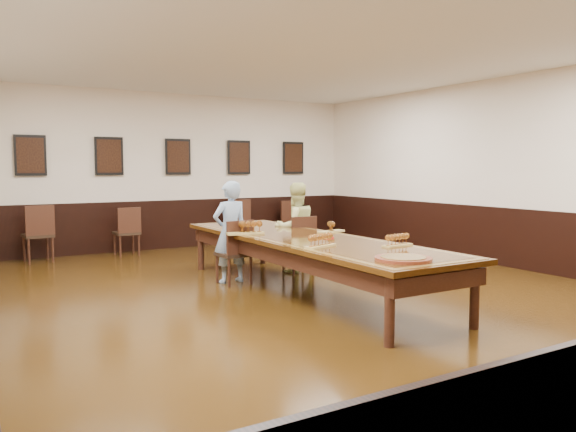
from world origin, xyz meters
TOP-DOWN VIEW (x-y plane):
  - floor at (0.00, 0.00)m, footprint 8.00×10.00m
  - ceiling at (0.00, 0.00)m, footprint 8.00×10.00m
  - wall_back at (0.00, 5.01)m, footprint 8.00×0.02m
  - wall_right at (4.01, 0.00)m, footprint 0.02×10.00m
  - chair_man at (-0.59, 1.04)m, footprint 0.47×0.51m
  - chair_woman at (0.64, 1.25)m, footprint 0.47×0.50m
  - spare_chair_a at (-2.78, 4.53)m, footprint 0.52×0.56m
  - spare_chair_b at (-1.22, 4.47)m, footprint 0.45×0.49m
  - spare_chair_c at (1.23, 4.75)m, footprint 0.49×0.53m
  - spare_chair_d at (2.49, 4.82)m, footprint 0.46×0.50m
  - person_man at (-0.60, 1.14)m, footprint 0.57×0.40m
  - person_woman at (0.65, 1.35)m, footprint 0.76×0.61m
  - pink_phone at (0.60, 0.33)m, footprint 0.12×0.15m
  - wainscoting at (0.00, 0.00)m, footprint 8.00×10.00m
  - conference_table at (0.00, 0.00)m, footprint 1.40×5.00m
  - posters at (0.00, 4.94)m, footprint 6.14×0.04m
  - flight_a at (-0.53, 0.72)m, footprint 0.54×0.27m
  - flight_b at (0.60, 0.29)m, footprint 0.45×0.21m
  - flight_c at (-0.38, -0.88)m, footprint 0.47×0.27m
  - flight_d at (0.44, -1.28)m, footprint 0.42×0.17m
  - red_plate_grp at (0.16, -0.21)m, footprint 0.21×0.21m
  - carved_platter at (-0.20, -2.08)m, footprint 0.73×0.73m

SIDE VIEW (x-z plane):
  - floor at x=0.00m, z-range -0.02..0.00m
  - chair_woman at x=0.64m, z-range 0.00..0.92m
  - spare_chair_d at x=2.49m, z-range 0.00..0.93m
  - spare_chair_b at x=-1.22m, z-range 0.00..0.93m
  - chair_man at x=-0.59m, z-range 0.00..0.93m
  - spare_chair_c at x=1.23m, z-range 0.00..0.99m
  - wainscoting at x=0.00m, z-range 0.00..1.00m
  - spare_chair_a at x=-2.78m, z-range 0.00..1.02m
  - conference_table at x=0.00m, z-range 0.23..0.99m
  - person_woman at x=0.65m, z-range 0.00..1.44m
  - person_man at x=-0.60m, z-range 0.00..1.49m
  - pink_phone at x=0.60m, z-range 0.75..0.76m
  - red_plate_grp at x=0.16m, z-range 0.75..0.78m
  - carved_platter at x=-0.20m, z-range 0.75..0.79m
  - flight_d at x=0.44m, z-range 0.74..0.90m
  - flight_b at x=0.60m, z-range 0.74..0.91m
  - flight_c at x=-0.38m, z-range 0.74..0.91m
  - flight_a at x=-0.53m, z-range 0.74..0.94m
  - wall_back at x=0.00m, z-range 0.00..3.20m
  - wall_right at x=4.01m, z-range 0.00..3.20m
  - posters at x=0.00m, z-range 1.53..2.27m
  - ceiling at x=0.00m, z-range 3.20..3.22m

